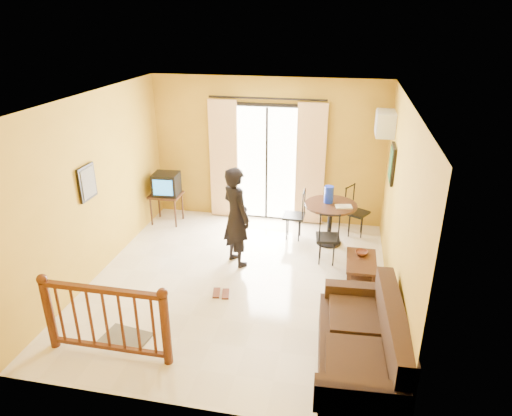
% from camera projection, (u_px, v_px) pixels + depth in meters
% --- Properties ---
extents(ground, '(5.00, 5.00, 0.00)m').
position_uv_depth(ground, '(238.00, 282.00, 7.09)').
color(ground, beige).
rests_on(ground, ground).
extents(room_shell, '(5.00, 5.00, 5.00)m').
position_uv_depth(room_shell, '(236.00, 178.00, 6.42)').
color(room_shell, white).
rests_on(room_shell, ground).
extents(balcony_door, '(2.25, 0.14, 2.46)m').
position_uv_depth(balcony_door, '(267.00, 163.00, 8.82)').
color(balcony_door, black).
rests_on(balcony_door, ground).
extents(tv_table, '(0.60, 0.50, 0.60)m').
position_uv_depth(tv_table, '(166.00, 198.00, 8.93)').
color(tv_table, black).
rests_on(tv_table, ground).
extents(television, '(0.50, 0.47, 0.43)m').
position_uv_depth(television, '(166.00, 184.00, 8.81)').
color(television, black).
rests_on(television, tv_table).
extents(picture_left, '(0.05, 0.42, 0.52)m').
position_uv_depth(picture_left, '(87.00, 183.00, 6.71)').
color(picture_left, black).
rests_on(picture_left, room_shell).
extents(dining_table, '(0.92, 0.92, 0.77)m').
position_uv_depth(dining_table, '(330.00, 212.00, 8.06)').
color(dining_table, black).
rests_on(dining_table, ground).
extents(water_jug, '(0.16, 0.16, 0.30)m').
position_uv_depth(water_jug, '(329.00, 194.00, 8.00)').
color(water_jug, '#142BC1').
rests_on(water_jug, dining_table).
extents(serving_tray, '(0.31, 0.23, 0.02)m').
position_uv_depth(serving_tray, '(344.00, 207.00, 7.86)').
color(serving_tray, beige).
rests_on(serving_tray, dining_table).
extents(dining_chairs, '(1.60, 1.64, 0.95)m').
position_uv_depth(dining_chairs, '(325.00, 244.00, 8.25)').
color(dining_chairs, black).
rests_on(dining_chairs, ground).
extents(air_conditioner, '(0.31, 0.60, 0.40)m').
position_uv_depth(air_conditioner, '(385.00, 123.00, 7.63)').
color(air_conditioner, silver).
rests_on(air_conditioner, room_shell).
extents(botanical_print, '(0.05, 0.50, 0.60)m').
position_uv_depth(botanical_print, '(392.00, 164.00, 7.21)').
color(botanical_print, black).
rests_on(botanical_print, room_shell).
extents(coffee_table, '(0.45, 0.81, 0.36)m').
position_uv_depth(coffee_table, '(361.00, 267.00, 7.03)').
color(coffee_table, black).
rests_on(coffee_table, ground).
extents(bowl, '(0.25, 0.25, 0.06)m').
position_uv_depth(bowl, '(362.00, 253.00, 7.13)').
color(bowl, '#562A1D').
rests_on(bowl, coffee_table).
extents(sofa, '(1.00, 1.97, 0.92)m').
position_uv_depth(sofa, '(364.00, 348.00, 5.16)').
color(sofa, '#321E13').
rests_on(sofa, ground).
extents(standing_person, '(0.72, 0.71, 1.67)m').
position_uv_depth(standing_person, '(236.00, 217.00, 7.33)').
color(standing_person, black).
rests_on(standing_person, ground).
extents(stair_balustrade, '(1.63, 0.13, 1.04)m').
position_uv_depth(stair_balustrade, '(105.00, 316.00, 5.37)').
color(stair_balustrade, '#471E0F').
rests_on(stair_balustrade, ground).
extents(doormat, '(0.65, 0.49, 0.02)m').
position_uv_depth(doormat, '(126.00, 338.00, 5.84)').
color(doormat, '#565145').
rests_on(doormat, ground).
extents(sandals, '(0.29, 0.27, 0.03)m').
position_uv_depth(sandals, '(221.00, 293.00, 6.76)').
color(sandals, '#562A1D').
rests_on(sandals, ground).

